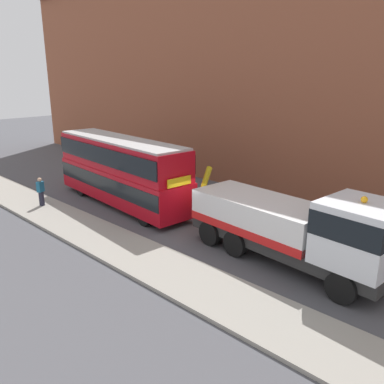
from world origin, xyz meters
name	(u,v)px	position (x,y,z in m)	size (l,w,h in m)	color
ground_plane	(197,229)	(0.00, 0.00, 0.00)	(120.00, 120.00, 0.00)	#4C4C51
near_kerb	(132,253)	(0.00, -4.20, 0.07)	(60.00, 2.80, 0.15)	gray
building_facade	(293,68)	(0.00, 8.44, 8.07)	(60.00, 1.50, 16.00)	#935138
recovery_tow_truck	(294,226)	(5.63, -0.21, 1.76)	(10.22, 3.34, 3.67)	#2D2D2D
double_decker_bus	(121,169)	(-6.15, -0.17, 2.23)	(11.18, 3.42, 4.06)	#B70C19
pedestrian_onlooker	(41,192)	(-9.03, -3.95, 0.99)	(0.39, 0.47, 1.71)	#232333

